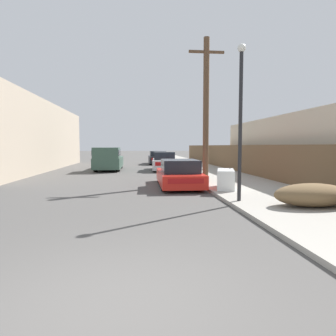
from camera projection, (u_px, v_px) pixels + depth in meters
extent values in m
plane|color=#4F4C49|center=(112.00, 307.00, 3.52)|extent=(220.00, 220.00, 0.00)
cube|color=#9E998E|center=(193.00, 166.00, 27.37)|extent=(4.20, 63.00, 0.12)
cube|color=white|center=(226.00, 179.00, 12.43)|extent=(1.12, 1.84, 0.76)
cube|color=white|center=(226.00, 170.00, 12.40)|extent=(1.08, 1.77, 0.03)
cube|color=#333335|center=(230.00, 168.00, 12.89)|extent=(0.08, 0.20, 0.02)
cube|color=gray|center=(226.00, 169.00, 12.67)|extent=(0.69, 0.26, 0.01)
cube|color=gray|center=(226.00, 170.00, 12.14)|extent=(0.69, 0.26, 0.01)
cube|color=red|center=(179.00, 177.00, 14.01)|extent=(1.89, 4.68, 0.56)
cube|color=black|center=(180.00, 166.00, 13.55)|extent=(1.61, 2.26, 0.56)
cube|color=#B21414|center=(186.00, 181.00, 11.68)|extent=(1.43, 0.05, 0.20)
cylinder|color=black|center=(160.00, 177.00, 15.38)|extent=(0.21, 0.60, 0.60)
cylinder|color=black|center=(190.00, 177.00, 15.52)|extent=(0.21, 0.60, 0.60)
cylinder|color=black|center=(164.00, 184.00, 12.52)|extent=(0.21, 0.60, 0.60)
cylinder|color=black|center=(201.00, 183.00, 12.65)|extent=(0.21, 0.60, 0.60)
cube|color=silver|center=(164.00, 164.00, 23.13)|extent=(2.04, 4.63, 0.72)
cube|color=black|center=(164.00, 156.00, 22.90)|extent=(1.67, 2.62, 0.57)
cube|color=#B21414|center=(165.00, 164.00, 20.85)|extent=(1.37, 0.12, 0.25)
cylinder|color=black|center=(155.00, 165.00, 24.51)|extent=(0.24, 0.65, 0.64)
cylinder|color=black|center=(173.00, 165.00, 24.57)|extent=(0.24, 0.65, 0.64)
cylinder|color=black|center=(154.00, 167.00, 21.72)|extent=(0.24, 0.65, 0.64)
cylinder|color=black|center=(175.00, 167.00, 21.77)|extent=(0.24, 0.65, 0.64)
cube|color=black|center=(158.00, 159.00, 31.10)|extent=(1.86, 4.70, 0.67)
cube|color=black|center=(158.00, 154.00, 30.87)|extent=(1.59, 2.64, 0.53)
cube|color=#B21414|center=(159.00, 159.00, 28.75)|extent=(1.42, 0.04, 0.24)
cylinder|color=black|center=(149.00, 160.00, 32.48)|extent=(0.21, 0.67, 0.67)
cylinder|color=black|center=(164.00, 160.00, 32.63)|extent=(0.21, 0.67, 0.67)
cylinder|color=black|center=(150.00, 162.00, 29.60)|extent=(0.21, 0.67, 0.67)
cylinder|color=black|center=(166.00, 162.00, 29.74)|extent=(0.21, 0.67, 0.67)
cube|color=#385647|center=(109.00, 162.00, 23.43)|extent=(1.98, 5.22, 0.81)
cube|color=#385647|center=(107.00, 153.00, 21.95)|extent=(1.85, 2.36, 0.76)
cube|color=black|center=(107.00, 152.00, 21.95)|extent=(1.89, 2.31, 0.42)
cylinder|color=black|center=(118.00, 166.00, 21.92)|extent=(0.26, 0.77, 0.77)
cylinder|color=black|center=(95.00, 167.00, 21.77)|extent=(0.26, 0.77, 0.77)
cylinder|color=black|center=(121.00, 164.00, 25.13)|extent=(0.26, 0.77, 0.77)
cylinder|color=black|center=(101.00, 164.00, 24.98)|extent=(0.26, 0.77, 0.77)
cylinder|color=brown|center=(206.00, 110.00, 15.21)|extent=(0.30, 0.30, 7.19)
cube|color=brown|center=(207.00, 52.00, 14.99)|extent=(1.80, 0.12, 0.12)
cylinder|color=#232326|center=(240.00, 128.00, 9.51)|extent=(0.12, 0.12, 4.69)
sphere|color=white|center=(242.00, 48.00, 9.32)|extent=(0.26, 0.26, 0.26)
ellipsoid|color=brown|center=(312.00, 195.00, 8.75)|extent=(2.29, 1.25, 0.68)
cube|color=brown|center=(229.00, 157.00, 22.74)|extent=(0.08, 35.38, 1.82)
cube|color=tan|center=(9.00, 137.00, 23.47)|extent=(7.00, 20.07, 5.19)
cube|color=beige|center=(313.00, 147.00, 18.45)|extent=(6.00, 14.16, 3.58)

